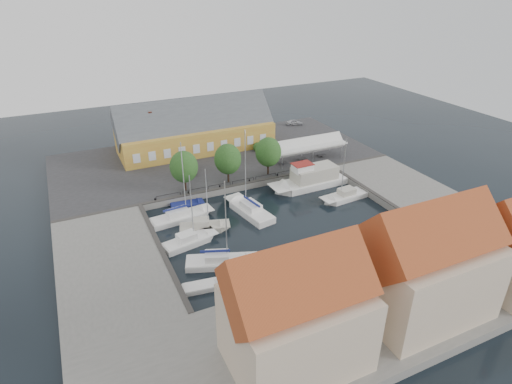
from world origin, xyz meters
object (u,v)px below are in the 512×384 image
car_red (190,169)px  center_sailboat (250,211)px  warehouse (192,131)px  west_boat_b (203,228)px  west_boat_c (189,242)px  east_boat_b (345,197)px  west_boat_a (181,218)px  launch_sw (202,288)px  car_silver (295,122)px  trawler (311,180)px  tent_canopy (308,146)px  launch_nw (187,206)px  west_boat_d (220,263)px

car_red → center_sailboat: size_ratio=0.28×
warehouse → center_sailboat: 25.70m
west_boat_b → west_boat_c: 3.64m
warehouse → west_boat_c: bearing=-108.8°
east_boat_b → west_boat_a: west_boat_a is taller
launch_sw → car_silver: bearing=50.0°
car_silver → trawler: bearing=174.1°
warehouse → car_silver: warehouse is taller
car_red → west_boat_b: bearing=-95.2°
west_boat_c → launch_sw: bearing=-98.3°
center_sailboat → east_boat_b: (14.82, -2.07, -0.10)m
center_sailboat → trawler: (12.53, 3.94, 0.65)m
car_silver → west_boat_a: (-33.60, -27.15, -1.34)m
tent_canopy → car_silver: tent_canopy is taller
warehouse → launch_nw: (-7.29, -19.54, -4.34)m
tent_canopy → east_boat_b: east_boat_b is taller
car_red → car_silver: bearing=34.1°
tent_canopy → east_boat_b: (-1.59, -13.59, -3.42)m
car_red → launch_sw: size_ratio=0.78×
warehouse → launch_sw: (-11.22, -38.11, -4.34)m
car_silver → west_boat_d: (-32.36, -39.20, -1.34)m
east_boat_b → launch_sw: 28.31m
east_boat_b → launch_nw: bearing=160.5°
car_red → west_boat_a: west_boat_a is taller
east_boat_b → west_boat_b: east_boat_b is taller
east_boat_b → launch_nw: east_boat_b is taller
trawler → launch_sw: bearing=-145.1°
warehouse → west_boat_c: (-9.92, -29.22, -4.17)m
center_sailboat → west_boat_b: (-7.38, -1.43, -0.10)m
center_sailboat → west_boat_b: size_ratio=1.36×
launch_sw → tent_canopy: bearing=41.1°
launch_sw → west_boat_c: bearing=81.7°
launch_sw → east_boat_b: bearing=22.1°
west_boat_b → launch_sw: bearing=-109.6°
east_boat_b → west_boat_d: (-22.95, -7.48, 0.01)m
launch_nw → east_boat_b: bearing=-19.5°
center_sailboat → east_boat_b: size_ratio=1.22×
warehouse → west_boat_d: size_ratio=2.51×
east_boat_b → west_boat_d: west_boat_d is taller
center_sailboat → warehouse: bearing=90.4°
center_sailboat → launch_nw: center_sailboat is taller
car_silver → west_boat_c: (-34.34, -33.50, -1.35)m
center_sailboat → trawler: center_sailboat is taller
tent_canopy → center_sailboat: (-16.42, -11.52, -3.32)m
east_boat_b → west_boat_c: bearing=-175.9°
warehouse → trawler: (12.71, -21.43, -3.41)m
warehouse → tent_canopy: 21.63m
warehouse → car_silver: (24.42, 4.28, -2.82)m
tent_canopy → launch_nw: size_ratio=2.80×
tent_canopy → west_boat_c: size_ratio=1.42×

